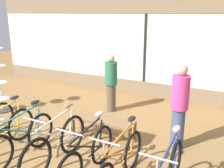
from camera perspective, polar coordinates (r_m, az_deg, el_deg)
ground_plane at (r=5.15m, az=-8.95°, el=-14.99°), size 24.00×24.00×0.00m
shop_back_wall at (r=8.03m, az=7.61°, el=8.81°), size 12.00×0.08×3.20m
bicycle_left at (r=5.39m, az=-24.16°, el=-10.20°), size 0.46×1.75×1.03m
bicycle_center_left at (r=4.98m, az=-20.05°, el=-11.87°), size 0.46×1.74×1.03m
bicycle_center at (r=4.62m, az=-12.64°, el=-13.30°), size 0.46×1.74×1.06m
bicycle_center_right at (r=4.24m, az=-5.62°, el=-16.10°), size 0.46×1.69×1.04m
bicycle_right at (r=4.04m, az=1.80°, el=-17.90°), size 0.46×1.76×1.03m
accessory_rack at (r=7.39m, az=-24.28°, el=-0.16°), size 0.48×0.48×1.84m
display_bench at (r=5.39m, az=-2.23°, el=-8.75°), size 1.40×0.44×0.46m
customer_near_rack at (r=6.73m, az=-0.23°, el=0.43°), size 0.36×0.36×1.57m
customer_by_window at (r=5.02m, az=15.14°, el=-4.76°), size 0.39×0.39×1.72m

